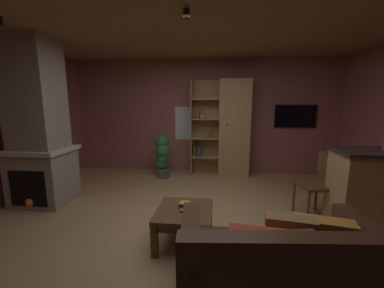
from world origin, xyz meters
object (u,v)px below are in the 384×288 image
(wall_mounted_tv, at_px, (295,116))
(table_book_1, at_px, (185,204))
(dining_chair, at_px, (320,180))
(table_book_0, at_px, (186,211))
(potted_floor_plant, at_px, (162,155))
(leather_couch, at_px, (282,274))
(table_book_2, at_px, (185,203))
(stone_fireplace, at_px, (38,132))
(bookshelf_cabinet, at_px, (230,129))
(coffee_table, at_px, (184,216))

(wall_mounted_tv, bearing_deg, table_book_1, -125.65)
(dining_chair, xyz_separation_m, wall_mounted_tv, (0.22, 2.04, 0.79))
(table_book_0, height_order, potted_floor_plant, potted_floor_plant)
(leather_couch, relative_size, table_book_2, 14.61)
(stone_fireplace, xyz_separation_m, table_book_1, (2.43, -0.78, -0.72))
(table_book_0, bearing_deg, leather_couch, -41.79)
(table_book_0, xyz_separation_m, potted_floor_plant, (-0.86, 2.43, 0.08))
(leather_couch, bearing_deg, wall_mounted_tv, 72.95)
(table_book_1, relative_size, potted_floor_plant, 0.15)
(table_book_0, distance_m, table_book_1, 0.13)
(table_book_2, distance_m, dining_chair, 2.00)
(table_book_0, bearing_deg, potted_floor_plant, 109.45)
(bookshelf_cabinet, bearing_deg, leather_couch, -85.69)
(bookshelf_cabinet, distance_m, table_book_0, 2.89)
(potted_floor_plant, bearing_deg, table_book_0, -70.55)
(coffee_table, relative_size, wall_mounted_tv, 0.77)
(bookshelf_cabinet, distance_m, coffee_table, 2.88)
(coffee_table, relative_size, table_book_2, 5.95)
(leather_couch, bearing_deg, potted_floor_plant, 118.26)
(bookshelf_cabinet, bearing_deg, stone_fireplace, -148.82)
(bookshelf_cabinet, height_order, leather_couch, bookshelf_cabinet)
(leather_couch, bearing_deg, dining_chair, 61.44)
(table_book_2, xyz_separation_m, wall_mounted_tv, (2.04, 2.87, 0.85))
(bookshelf_cabinet, height_order, table_book_1, bookshelf_cabinet)
(potted_floor_plant, bearing_deg, table_book_1, -70.27)
(table_book_1, bearing_deg, coffee_table, -84.70)
(dining_chair, bearing_deg, stone_fireplace, -179.67)
(dining_chair, bearing_deg, leather_couch, -118.56)
(stone_fireplace, xyz_separation_m, dining_chair, (4.25, 0.02, -0.64))
(table_book_0, height_order, dining_chair, dining_chair)
(leather_couch, distance_m, table_book_0, 1.16)
(leather_couch, height_order, table_book_1, leather_couch)
(leather_couch, height_order, wall_mounted_tv, wall_mounted_tv)
(bookshelf_cabinet, relative_size, table_book_0, 16.22)
(table_book_1, xyz_separation_m, table_book_2, (0.01, -0.03, 0.02))
(bookshelf_cabinet, relative_size, potted_floor_plant, 2.28)
(table_book_1, height_order, potted_floor_plant, potted_floor_plant)
(dining_chair, distance_m, potted_floor_plant, 3.04)
(leather_couch, xyz_separation_m, table_book_2, (-0.89, 0.87, 0.16))
(bookshelf_cabinet, height_order, table_book_0, bookshelf_cabinet)
(dining_chair, bearing_deg, table_book_1, -156.06)
(stone_fireplace, xyz_separation_m, potted_floor_plant, (1.61, 1.51, -0.66))
(table_book_2, relative_size, dining_chair, 0.12)
(potted_floor_plant, bearing_deg, stone_fireplace, -136.77)
(table_book_1, distance_m, potted_floor_plant, 2.44)
(wall_mounted_tv, bearing_deg, coffee_table, -124.81)
(stone_fireplace, bearing_deg, dining_chair, 0.33)
(table_book_0, distance_m, potted_floor_plant, 2.57)
(coffee_table, bearing_deg, table_book_1, 95.30)
(table_book_0, relative_size, table_book_2, 1.15)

